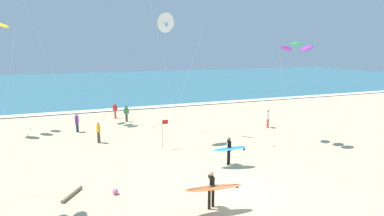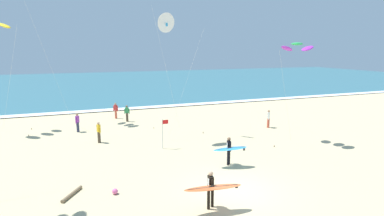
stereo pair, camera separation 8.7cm
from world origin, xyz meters
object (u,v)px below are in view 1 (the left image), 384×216
Objects in this scene: bystander_yellow_top at (98,132)px; driftwood_log at (72,194)px; surfer_lead at (212,187)px; bystander_red_top at (115,111)px; bystander_green_top at (126,113)px; beach_ball at (115,192)px; kite_arc_emerald_distant at (296,47)px; bystander_white_top at (268,119)px; bystander_purple_top at (77,123)px; kite_delta_ivory_far at (166,23)px; lifeguard_flag at (163,131)px; surfer_trailing at (229,149)px.

driftwood_log is at bearing -102.33° from bystander_yellow_top.
bystander_red_top is at bearing 95.11° from surfer_lead.
bystander_green_top reaches higher than beach_ball.
bystander_yellow_top is 5.68× the size of beach_ball.
kite_arc_emerald_distant is 4.60× the size of bystander_white_top.
surfer_lead reaches higher than bystander_purple_top.
bystander_red_top is (-1.75, 19.62, -0.24)m from surfer_lead.
driftwood_log is (-16.16, -7.66, -0.73)m from bystander_white_top.
kite_delta_ivory_far is 4.47× the size of lifeguard_flag.
surfer_trailing reaches higher than driftwood_log.
bystander_red_top is 0.76× the size of lifeguard_flag.
beach_ball is at bearing -16.22° from driftwood_log.
lifeguard_flag is at bearing 168.99° from kite_arc_emerald_distant.
surfer_lead is 8.80m from lifeguard_flag.
bystander_red_top is 1.00× the size of bystander_white_top.
bystander_green_top is 1.94m from bystander_red_top.
bystander_yellow_top is 5.11m from lifeguard_flag.
surfer_trailing is 1.30× the size of bystander_white_top.
lifeguard_flag is (-0.78, -1.68, -7.39)m from kite_delta_ivory_far.
surfer_trailing reaches higher than bystander_white_top.
bystander_white_top is 1.00× the size of bystander_yellow_top.
kite_delta_ivory_far is at bearing -175.77° from bystander_white_top.
beach_ball is at bearing -168.72° from surfer_trailing.
bystander_purple_top is (-1.47, 3.74, 0.00)m from bystander_yellow_top.
bystander_red_top is at bearing 83.17° from beach_ball.
beach_ball is at bearing 141.73° from surfer_lead.
driftwood_log is (-4.79, -14.36, -0.73)m from bystander_green_top.
beach_ball is (-2.00, -16.66, -0.67)m from bystander_red_top.
surfer_trailing reaches higher than bystander_green_top.
surfer_lead is at bearing -71.73° from bystander_yellow_top.
bystander_white_top is at bearing 78.71° from kite_arc_emerald_distant.
bystander_purple_top is at bearing 97.29° from beach_ball.
kite_delta_ivory_far is at bearing 65.14° from lifeguard_flag.
bystander_green_top is 5.04m from bystander_purple_top.
driftwood_log is (-3.94, -16.09, -0.73)m from bystander_red_top.
surfer_lead reaches higher than bystander_yellow_top.
bystander_green_top is 5.68× the size of beach_ball.
bystander_red_top is at bearing 131.99° from kite_arc_emerald_distant.
surfer_trailing is at bearing 11.28° from beach_ball.
bystander_green_top is (-10.53, 10.91, -6.18)m from kite_arc_emerald_distant.
kite_delta_ivory_far is 9.45m from kite_arc_emerald_distant.
lifeguard_flag is (5.59, -6.72, 0.45)m from bystander_purple_top.
surfer_trailing is at bearing -57.71° from lifeguard_flag.
surfer_lead reaches higher than bystander_red_top.
bystander_white_top is 16.41m from bystander_purple_top.
driftwood_log is (-5.93, -5.28, -1.18)m from lifeguard_flag.
driftwood_log is at bearing -133.96° from kite_delta_ivory_far.
beach_ball is at bearing -124.32° from lifeguard_flag.
surfer_trailing is 1.32× the size of driftwood_log.
beach_ball is (-3.99, -5.84, -1.13)m from lifeguard_flag.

